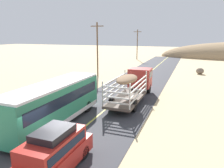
{
  "coord_description": "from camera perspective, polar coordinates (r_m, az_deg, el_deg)",
  "views": [
    {
      "loc": [
        7.19,
        -9.25,
        6.78
      ],
      "look_at": [
        0.0,
        9.77,
        2.07
      ],
      "focal_mm": 34.14,
      "sensor_mm": 36.0,
      "label": 1
    }
  ],
  "objects": [
    {
      "name": "power_pole_far",
      "position": [
        60.71,
        6.78,
        10.69
      ],
      "size": [
        2.2,
        0.24,
        8.21
      ],
      "color": "brown",
      "rests_on": "ground"
    },
    {
      "name": "suv_near",
      "position": [
        11.47,
        -15.14,
        -16.83
      ],
      "size": [
        1.9,
        4.62,
        2.29
      ],
      "color": "#B2261E",
      "rests_on": "road_surface"
    },
    {
      "name": "power_pole_mid",
      "position": [
        35.44,
        -3.94,
        9.59
      ],
      "size": [
        2.2,
        0.24,
        8.75
      ],
      "color": "brown",
      "rests_on": "ground"
    },
    {
      "name": "livestock_truck",
      "position": [
        23.45,
        6.31,
        0.67
      ],
      "size": [
        2.53,
        9.7,
        3.02
      ],
      "color": "#B2332D",
      "rests_on": "road_surface"
    },
    {
      "name": "road_centre_line",
      "position": [
        13.52,
        -15.55,
        -17.47
      ],
      "size": [
        0.16,
        117.6,
        0.0
      ],
      "primitive_type": "cube",
      "color": "#D8CC4C",
      "rests_on": "road_surface"
    },
    {
      "name": "road_surface",
      "position": [
        13.53,
        -15.54,
        -17.51
      ],
      "size": [
        8.0,
        120.0,
        0.02
      ],
      "primitive_type": "cube",
      "color": "#38383D",
      "rests_on": "ground"
    },
    {
      "name": "bus",
      "position": [
        16.88,
        -15.14,
        -4.78
      ],
      "size": [
        2.54,
        10.0,
        3.21
      ],
      "color": "#2D8C66",
      "rests_on": "road_surface"
    },
    {
      "name": "boulder_far_horizon",
      "position": [
        40.74,
        22.5,
        3.24
      ],
      "size": [
        1.33,
        1.25,
        1.09
      ],
      "primitive_type": "ellipsoid",
      "color": "#756656",
      "rests_on": "ground"
    },
    {
      "name": "ground_plane",
      "position": [
        13.53,
        -15.54,
        -17.55
      ],
      "size": [
        240.0,
        240.0,
        0.0
      ],
      "primitive_type": "plane",
      "color": "#CCB284"
    }
  ]
}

